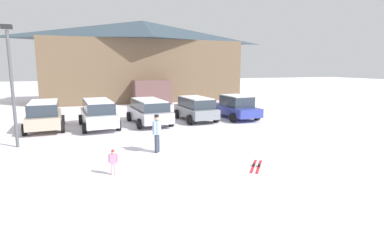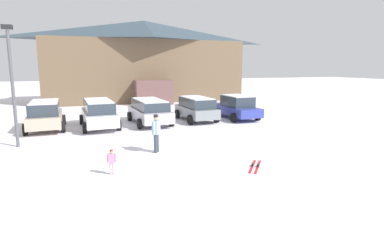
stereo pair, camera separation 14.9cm
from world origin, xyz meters
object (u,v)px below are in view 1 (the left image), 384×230
(lamp_post, at_px, (11,80))
(skier_child_in_pink_snowsuit, at_px, (113,161))
(ski_lodge, at_px, (143,60))
(skier_adult_in_blue_parka, at_px, (157,131))
(parked_beige_suv, at_px, (44,115))
(parked_white_suv, at_px, (98,113))
(parked_silver_wagon, at_px, (149,111))
(pair_of_skis, at_px, (256,166))
(parked_blue_hatchback, at_px, (235,107))
(parked_grey_wagon, at_px, (196,108))

(lamp_post, bearing_deg, skier_child_in_pink_snowsuit, -53.56)
(ski_lodge, distance_m, skier_adult_in_blue_parka, 21.70)
(parked_beige_suv, bearing_deg, parked_white_suv, -7.18)
(skier_adult_in_blue_parka, relative_size, lamp_post, 0.30)
(parked_beige_suv, height_order, skier_adult_in_blue_parka, parked_beige_suv)
(parked_beige_suv, xyz_separation_m, parked_silver_wagon, (6.20, -0.20, -0.04))
(parked_beige_suv, height_order, parked_silver_wagon, parked_beige_suv)
(ski_lodge, distance_m, pair_of_skis, 24.65)
(parked_blue_hatchback, distance_m, skier_adult_in_blue_parka, 9.94)
(ski_lodge, distance_m, parked_silver_wagon, 15.07)
(skier_adult_in_blue_parka, distance_m, skier_child_in_pink_snowsuit, 3.05)
(skier_child_in_pink_snowsuit, relative_size, lamp_post, 0.16)
(ski_lodge, xyz_separation_m, parked_silver_wagon, (-2.42, -14.45, -3.52))
(pair_of_skis, bearing_deg, parked_blue_hatchback, 66.41)
(ski_lodge, distance_m, skier_child_in_pink_snowsuit, 24.31)
(parked_grey_wagon, relative_size, skier_adult_in_blue_parka, 2.50)
(pair_of_skis, xyz_separation_m, lamp_post, (-9.01, 6.17, 3.10))
(parked_beige_suv, height_order, skier_child_in_pink_snowsuit, parked_beige_suv)
(parked_beige_suv, relative_size, skier_adult_in_blue_parka, 2.57)
(parked_blue_hatchback, bearing_deg, ski_lodge, 105.13)
(parked_beige_suv, height_order, pair_of_skis, parked_beige_suv)
(parked_silver_wagon, bearing_deg, lamp_post, -152.36)
(lamp_post, bearing_deg, parked_blue_hatchback, 15.30)
(ski_lodge, bearing_deg, parked_blue_hatchback, -74.87)
(parked_white_suv, relative_size, lamp_post, 0.87)
(ski_lodge, relative_size, parked_blue_hatchback, 4.55)
(pair_of_skis, bearing_deg, ski_lodge, 89.12)
(lamp_post, bearing_deg, parked_silver_wagon, 27.64)
(ski_lodge, xyz_separation_m, lamp_post, (-9.38, -18.09, -1.27))
(parked_white_suv, height_order, skier_child_in_pink_snowsuit, parked_white_suv)
(parked_beige_suv, relative_size, parked_grey_wagon, 1.03)
(skier_adult_in_blue_parka, bearing_deg, skier_child_in_pink_snowsuit, -132.90)
(parked_beige_suv, xyz_separation_m, skier_adult_in_blue_parka, (5.17, -6.90, 0.03))
(skier_adult_in_blue_parka, bearing_deg, lamp_post, 152.85)
(lamp_post, bearing_deg, skier_adult_in_blue_parka, -27.15)
(parked_grey_wagon, xyz_separation_m, skier_adult_in_blue_parka, (-4.33, -6.79, 0.06))
(parked_silver_wagon, xyz_separation_m, parked_blue_hatchback, (6.33, -0.01, -0.03))
(parked_beige_suv, bearing_deg, parked_blue_hatchback, -0.98)
(parked_beige_suv, xyz_separation_m, parked_grey_wagon, (9.50, -0.10, -0.04))
(parked_grey_wagon, xyz_separation_m, lamp_post, (-10.27, -3.75, 2.24))
(parked_beige_suv, height_order, parked_grey_wagon, parked_beige_suv)
(ski_lodge, relative_size, skier_adult_in_blue_parka, 12.68)
(lamp_post, bearing_deg, parked_grey_wagon, 20.06)
(pair_of_skis, bearing_deg, parked_white_suv, 118.48)
(parked_beige_suv, xyz_separation_m, lamp_post, (-0.76, -3.85, 2.20))
(skier_child_in_pink_snowsuit, bearing_deg, parked_silver_wagon, 70.91)
(parked_silver_wagon, distance_m, skier_adult_in_blue_parka, 6.77)
(parked_silver_wagon, height_order, parked_grey_wagon, parked_grey_wagon)
(ski_lodge, relative_size, skier_child_in_pink_snowsuit, 23.70)
(parked_grey_wagon, bearing_deg, parked_blue_hatchback, -2.11)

